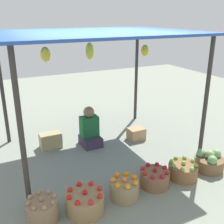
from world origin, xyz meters
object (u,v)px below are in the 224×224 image
object	(u,v)px
basket_oranges	(124,189)
wooden_crate_near_vendor	(51,140)
basket_cabbages	(209,162)
basket_potatoes	(42,210)
basket_red_tomatoes	(85,202)
vendor_person	(90,130)
basket_red_apples	(154,178)
wooden_crate_stacked_rear	(136,134)
basket_green_apples	(183,170)

from	to	relation	value
basket_oranges	wooden_crate_near_vendor	xyz separation A→B (m)	(-0.53, 1.98, -0.00)
wooden_crate_near_vendor	basket_cabbages	bearing A→B (deg)	-42.25
basket_potatoes	basket_red_tomatoes	world-z (taller)	basket_potatoes
basket_cabbages	basket_potatoes	bearing A→B (deg)	179.37
basket_red_tomatoes	vendor_person	bearing A→B (deg)	66.13
vendor_person	basket_red_tomatoes	xyz separation A→B (m)	(-0.79, -1.78, -0.16)
wooden_crate_near_vendor	basket_oranges	bearing A→B (deg)	-74.89
basket_red_apples	wooden_crate_stacked_rear	size ratio (longest dim) A/B	1.35
vendor_person	basket_oranges	xyz separation A→B (m)	(-0.19, -1.75, -0.16)
basket_potatoes	vendor_person	bearing A→B (deg)	52.13
vendor_person	basket_potatoes	bearing A→B (deg)	-127.87
basket_red_tomatoes	basket_oranges	xyz separation A→B (m)	(0.60, 0.03, 0.00)
basket_cabbages	basket_red_tomatoes	bearing A→B (deg)	-178.52
vendor_person	basket_potatoes	distance (m)	2.15
basket_oranges	wooden_crate_stacked_rear	distance (m)	1.93
vendor_person	basket_red_tomatoes	world-z (taller)	vendor_person
basket_potatoes	wooden_crate_stacked_rear	bearing A→B (deg)	33.54
basket_red_tomatoes	basket_oranges	bearing A→B (deg)	2.80
basket_cabbages	basket_red_apples	bearing A→B (deg)	178.81
basket_green_apples	wooden_crate_near_vendor	distance (m)	2.52
basket_red_apples	vendor_person	bearing A→B (deg)	101.55
wooden_crate_near_vendor	wooden_crate_stacked_rear	world-z (taller)	wooden_crate_near_vendor
wooden_crate_near_vendor	wooden_crate_stacked_rear	distance (m)	1.72
basket_potatoes	wooden_crate_near_vendor	bearing A→B (deg)	72.84
basket_oranges	basket_red_tomatoes	bearing A→B (deg)	-177.20
wooden_crate_stacked_rear	vendor_person	bearing A→B (deg)	168.20
basket_cabbages	wooden_crate_near_vendor	distance (m)	2.90
basket_cabbages	wooden_crate_stacked_rear	distance (m)	1.60
vendor_person	wooden_crate_near_vendor	xyz separation A→B (m)	(-0.73, 0.22, -0.16)
basket_potatoes	wooden_crate_near_vendor	distance (m)	2.01
basket_red_apples	wooden_crate_stacked_rear	bearing A→B (deg)	68.47
vendor_person	basket_potatoes	world-z (taller)	vendor_person
basket_red_tomatoes	basket_cabbages	xyz separation A→B (m)	(2.21, 0.06, -0.00)
basket_potatoes	basket_cabbages	size ratio (longest dim) A/B	0.83
basket_red_apples	wooden_crate_near_vendor	xyz separation A→B (m)	(-1.07, 1.93, 0.02)
basket_red_tomatoes	wooden_crate_near_vendor	size ratio (longest dim) A/B	1.26
vendor_person	basket_oranges	world-z (taller)	vendor_person
basket_red_tomatoes	wooden_crate_stacked_rear	distance (m)	2.35
basket_potatoes	basket_red_tomatoes	distance (m)	0.54
wooden_crate_stacked_rear	basket_red_apples	bearing A→B (deg)	-111.53
basket_green_apples	vendor_person	bearing A→B (deg)	116.89
basket_red_tomatoes	wooden_crate_stacked_rear	size ratio (longest dim) A/B	1.52
basket_oranges	basket_red_apples	size ratio (longest dim) A/B	0.92
basket_red_apples	basket_green_apples	bearing A→B (deg)	-2.03
basket_red_tomatoes	basket_oranges	distance (m)	0.60
basket_red_apples	wooden_crate_near_vendor	size ratio (longest dim) A/B	1.12
wooden_crate_near_vendor	basket_red_tomatoes	bearing A→B (deg)	-91.80
basket_red_tomatoes	basket_green_apples	bearing A→B (deg)	2.09
basket_red_apples	basket_cabbages	size ratio (longest dim) A/B	0.94
vendor_person	wooden_crate_near_vendor	size ratio (longest dim) A/B	1.96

